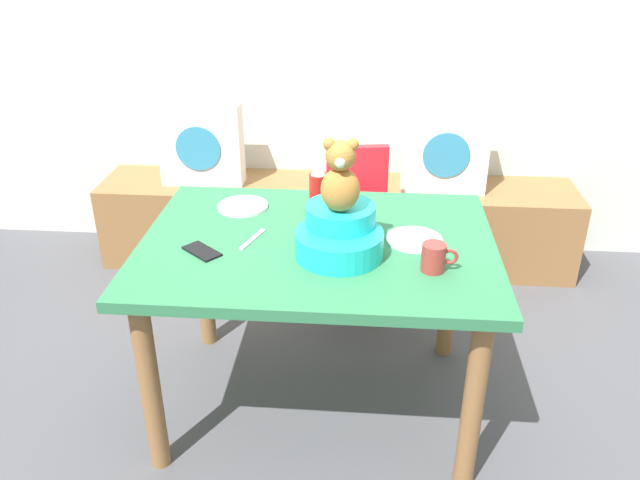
{
  "coord_description": "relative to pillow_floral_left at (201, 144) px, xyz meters",
  "views": [
    {
      "loc": [
        0.17,
        -2.02,
        1.78
      ],
      "look_at": [
        0.0,
        0.1,
        0.69
      ],
      "focal_mm": 35.74,
      "sensor_mm": 36.0,
      "label": 1
    }
  ],
  "objects": [
    {
      "name": "dinner_plate_near",
      "position": [
        0.41,
        -0.93,
        0.07
      ],
      "size": [
        0.2,
        0.2,
        0.01
      ],
      "primitive_type": "cylinder",
      "color": "white",
      "rests_on": "dining_table"
    },
    {
      "name": "dinner_plate_far",
      "position": [
        1.07,
        -1.17,
        0.07
      ],
      "size": [
        0.2,
        0.2,
        0.01
      ],
      "primitive_type": "cylinder",
      "color": "white",
      "rests_on": "dining_table"
    },
    {
      "name": "pillow_floral_left",
      "position": [
        0.0,
        0.0,
        0.0
      ],
      "size": [
        0.44,
        0.15,
        0.44
      ],
      "color": "white",
      "rests_on": "window_bench"
    },
    {
      "name": "ground_plane",
      "position": [
        0.73,
        -1.19,
        -0.68
      ],
      "size": [
        8.0,
        8.0,
        0.0
      ],
      "primitive_type": "plane",
      "color": "#4C4C51"
    },
    {
      "name": "highchair",
      "position": [
        0.87,
        -0.42,
        -0.16
      ],
      "size": [
        0.37,
        0.49,
        0.79
      ],
      "color": "red",
      "rests_on": "ground_plane"
    },
    {
      "name": "cell_phone",
      "position": [
        0.34,
        -1.32,
        0.06
      ],
      "size": [
        0.15,
        0.15,
        0.01
      ],
      "primitive_type": "cube",
      "rotation": [
        0.0,
        0.0,
        0.86
      ],
      "color": "black",
      "rests_on": "dining_table"
    },
    {
      "name": "teddy_bear",
      "position": [
        0.81,
        -1.28,
        0.34
      ],
      "size": [
        0.13,
        0.12,
        0.25
      ],
      "color": "#B77533",
      "rests_on": "infant_seat_teal"
    },
    {
      "name": "window_bench",
      "position": [
        0.73,
        0.02,
        -0.45
      ],
      "size": [
        2.6,
        0.44,
        0.46
      ],
      "primitive_type": "cube",
      "color": "olive",
      "rests_on": "ground_plane"
    },
    {
      "name": "ketchup_bottle",
      "position": [
        0.71,
        -0.93,
        0.15
      ],
      "size": [
        0.07,
        0.07,
        0.18
      ],
      "color": "red",
      "rests_on": "dining_table"
    },
    {
      "name": "pillow_floral_right",
      "position": [
        1.29,
        0.0,
        0.0
      ],
      "size": [
        0.44,
        0.15,
        0.44
      ],
      "color": "white",
      "rests_on": "window_bench"
    },
    {
      "name": "coffee_mug",
      "position": [
        1.12,
        -1.38,
        0.11
      ],
      "size": [
        0.12,
        0.08,
        0.09
      ],
      "color": "#9E332D",
      "rests_on": "dining_table"
    },
    {
      "name": "dining_table",
      "position": [
        0.73,
        -1.19,
        -0.04
      ],
      "size": [
        1.26,
        0.93,
        0.74
      ],
      "color": "#2D7247",
      "rests_on": "ground_plane"
    },
    {
      "name": "infant_seat_teal",
      "position": [
        0.81,
        -1.28,
        0.13
      ],
      "size": [
        0.3,
        0.33,
        0.16
      ],
      "color": "#1CBFC5",
      "rests_on": "dining_table"
    },
    {
      "name": "book_stack",
      "position": [
        0.85,
        0.02,
        -0.19
      ],
      "size": [
        0.2,
        0.14,
        0.05
      ],
      "primitive_type": "cube",
      "color": "#B57239",
      "rests_on": "window_bench"
    },
    {
      "name": "table_fork",
      "position": [
        0.49,
        -1.21,
        0.06
      ],
      "size": [
        0.07,
        0.17,
        0.01
      ],
      "primitive_type": "cube",
      "rotation": [
        0.0,
        0.0,
        2.81
      ],
      "color": "silver",
      "rests_on": "dining_table"
    },
    {
      "name": "back_wall",
      "position": [
        0.73,
        0.29,
        0.62
      ],
      "size": [
        4.4,
        0.1,
        2.6
      ],
      "primitive_type": "cube",
      "color": "silver",
      "rests_on": "ground_plane"
    }
  ]
}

